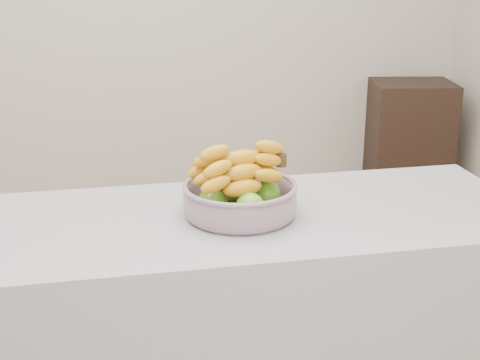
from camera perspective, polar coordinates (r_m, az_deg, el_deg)
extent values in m
cube|color=black|center=(4.20, 14.15, 2.46)|extent=(0.52, 0.45, 0.84)
cylinder|color=#A0AAC0|center=(1.80, 0.00, -2.83)|extent=(0.26, 0.26, 0.01)
torus|color=#A0AAC0|center=(1.77, 0.00, -0.51)|extent=(0.31, 0.31, 0.01)
sphere|color=#3F9319|center=(1.72, 0.86, -2.34)|extent=(0.08, 0.08, 0.08)
sphere|color=#3F9319|center=(1.81, 2.27, -1.22)|extent=(0.08, 0.08, 0.08)
sphere|color=#3F9319|center=(1.85, -0.79, -0.72)|extent=(0.08, 0.08, 0.08)
sphere|color=#3F9319|center=(1.76, -2.34, -1.79)|extent=(0.08, 0.08, 0.08)
ellipsoid|color=#FFB315|center=(1.72, 0.23, -0.69)|extent=(0.20, 0.09, 0.04)
ellipsoid|color=#FFB315|center=(1.77, -0.31, -0.19)|extent=(0.20, 0.07, 0.04)
ellipsoid|color=#FFB315|center=(1.81, -0.82, 0.29)|extent=(0.19, 0.05, 0.04)
ellipsoid|color=#FFB315|center=(1.74, 0.29, 0.65)|extent=(0.20, 0.11, 0.04)
ellipsoid|color=#FFB315|center=(1.78, -0.29, 1.16)|extent=(0.20, 0.05, 0.04)
ellipsoid|color=#FFB315|center=(1.75, 0.19, 1.88)|extent=(0.20, 0.07, 0.04)
cylinder|color=#3C2713|center=(1.80, 3.52, 1.73)|extent=(0.03, 0.03, 0.03)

